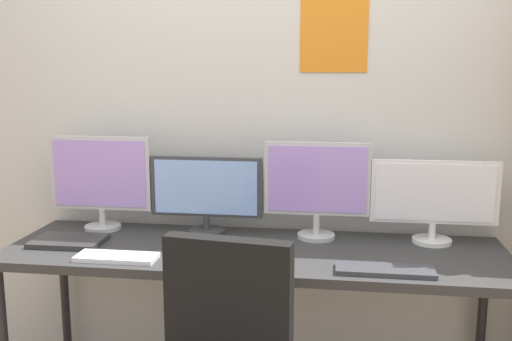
% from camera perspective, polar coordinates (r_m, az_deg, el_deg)
% --- Properties ---
extents(wall_back, '(4.65, 0.11, 2.60)m').
position_cam_1_polar(wall_back, '(2.93, 1.04, 5.33)').
color(wall_back, silver).
rests_on(wall_back, ground_plane).
extents(desk, '(2.25, 0.68, 0.74)m').
position_cam_1_polar(desk, '(2.64, -0.16, -8.76)').
color(desk, '#333333').
rests_on(desk, ground_plane).
extents(monitor_far_left, '(0.51, 0.18, 0.47)m').
position_cam_1_polar(monitor_far_left, '(2.98, -15.07, -0.77)').
color(monitor_far_left, silver).
rests_on(monitor_far_left, desk).
extents(monitor_center_left, '(0.55, 0.18, 0.38)m').
position_cam_1_polar(monitor_center_left, '(2.82, -4.94, -2.11)').
color(monitor_center_left, '#38383D').
rests_on(monitor_center_left, desk).
extents(monitor_center_right, '(0.50, 0.18, 0.46)m').
position_cam_1_polar(monitor_center_right, '(2.74, 6.05, -1.43)').
color(monitor_center_right, silver).
rests_on(monitor_center_right, desk).
extents(monitor_far_right, '(0.58, 0.18, 0.39)m').
position_cam_1_polar(monitor_far_right, '(2.79, 17.15, -2.55)').
color(monitor_far_right, silver).
rests_on(monitor_far_right, desk).
extents(keyboard_left, '(0.35, 0.13, 0.02)m').
position_cam_1_polar(keyboard_left, '(2.55, -13.60, -8.32)').
color(keyboard_left, silver).
rests_on(keyboard_left, desk).
extents(keyboard_right, '(0.39, 0.13, 0.02)m').
position_cam_1_polar(keyboard_right, '(2.39, 12.61, -9.58)').
color(keyboard_right, '#38383D').
rests_on(keyboard_right, desk).
extents(computer_mouse, '(0.06, 0.10, 0.03)m').
position_cam_1_polar(computer_mouse, '(2.46, -4.44, -8.67)').
color(computer_mouse, black).
rests_on(computer_mouse, desk).
extents(laptop_closed, '(0.32, 0.23, 0.02)m').
position_cam_1_polar(laptop_closed, '(2.83, -17.99, -6.64)').
color(laptop_closed, '#2D2D2D').
rests_on(laptop_closed, desk).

